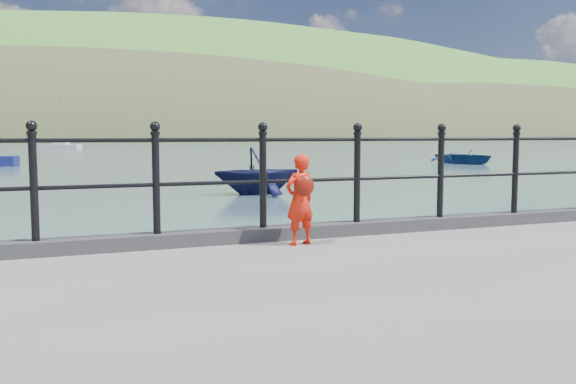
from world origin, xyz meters
name	(u,v)px	position (x,y,z in m)	size (l,w,h in m)	color
ground	(210,328)	(0.00, 0.00, 0.00)	(600.00, 600.00, 0.00)	#2D4251
kerb	(212,237)	(0.00, -0.15, 1.07)	(60.00, 0.30, 0.15)	#28282B
railing	(211,170)	(0.00, -0.15, 1.82)	(18.11, 0.11, 1.20)	black
far_shore	(157,196)	(38.34, 239.41, -22.57)	(830.00, 200.00, 156.00)	#333A21
child	(300,199)	(0.89, -0.56, 1.51)	(0.41, 0.35, 1.00)	red
launch_blue	(465,157)	(27.46, 31.09, 0.53)	(3.65, 5.11, 1.06)	navy
launch_navy	(257,171)	(5.46, 14.55, 0.86)	(2.82, 3.27, 1.72)	black
sailboat_deep	(61,147)	(0.06, 89.49, 0.34)	(5.90, 4.56, 8.70)	beige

